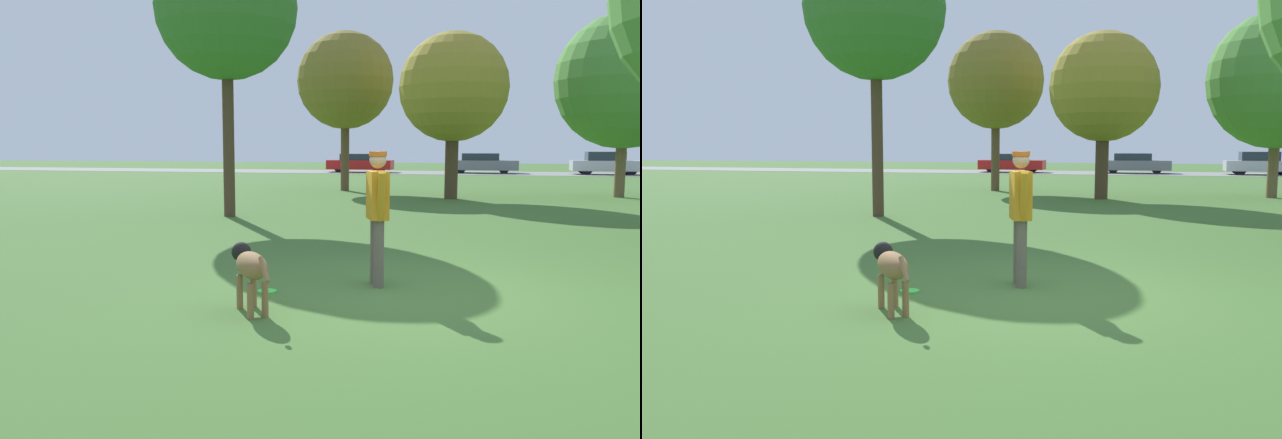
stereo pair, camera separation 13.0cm
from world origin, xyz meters
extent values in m
plane|color=#426B2D|center=(0.00, 0.00, 0.00)|extent=(120.00, 120.00, 0.00)
cube|color=gray|center=(0.00, 34.76, 0.01)|extent=(120.00, 6.00, 0.01)
cylinder|color=#665B4C|center=(-0.33, 0.24, 0.41)|extent=(0.17, 0.17, 0.83)
cylinder|color=#665B4C|center=(-0.40, 0.45, 0.41)|extent=(0.17, 0.17, 0.83)
cube|color=#C68419|center=(-0.37, 0.35, 1.12)|extent=(0.34, 0.46, 0.59)
cylinder|color=#C68419|center=(-0.29, 0.13, 1.12)|extent=(0.15, 0.23, 0.59)
cylinder|color=#C68419|center=(-0.44, 0.57, 1.12)|extent=(0.15, 0.23, 0.59)
sphere|color=tan|center=(-0.37, 0.35, 1.56)|extent=(0.26, 0.26, 0.21)
cylinder|color=#D15B19|center=(-0.37, 0.35, 1.63)|extent=(0.28, 0.28, 0.06)
ellipsoid|color=olive|center=(-1.42, -1.24, 0.50)|extent=(0.63, 0.73, 0.28)
ellipsoid|color=black|center=(-1.53, -1.08, 0.45)|extent=(0.25, 0.24, 0.15)
sphere|color=black|center=(-1.67, -0.89, 0.57)|extent=(0.30, 0.30, 0.22)
cylinder|color=olive|center=(-1.61, -1.10, 0.18)|extent=(0.10, 0.10, 0.36)
cylinder|color=olive|center=(-1.49, -1.02, 0.18)|extent=(0.10, 0.10, 0.36)
cylinder|color=olive|center=(-1.36, -1.46, 0.18)|extent=(0.10, 0.10, 0.36)
cylinder|color=olive|center=(-1.24, -1.37, 0.18)|extent=(0.10, 0.10, 0.36)
cylinder|color=olive|center=(-1.16, -1.61, 0.54)|extent=(0.19, 0.24, 0.23)
cylinder|color=#33D838|center=(-1.57, -0.32, 0.01)|extent=(0.23, 0.23, 0.02)
torus|color=#33D838|center=(-1.57, -0.32, 0.01)|extent=(0.24, 0.24, 0.02)
cylinder|color=#4C3826|center=(0.03, 13.87, 1.16)|extent=(0.42, 0.42, 2.32)
sphere|color=olive|center=(0.03, 13.87, 3.65)|extent=(3.54, 3.54, 3.54)
cylinder|color=#4C3826|center=(-5.08, 7.15, 1.87)|extent=(0.28, 0.28, 3.73)
sphere|color=#38752D|center=(-5.08, 7.15, 5.01)|extent=(3.41, 3.41, 3.41)
cylinder|color=brown|center=(5.58, 15.82, 1.10)|extent=(0.34, 0.34, 2.21)
sphere|color=#4C8938|center=(5.58, 15.82, 3.91)|extent=(4.54, 4.54, 4.54)
cylinder|color=brown|center=(-4.15, 16.77, 1.43)|extent=(0.33, 0.33, 2.86)
sphere|color=olive|center=(-4.15, 16.77, 4.26)|extent=(3.73, 3.73, 3.73)
cube|color=red|center=(-6.73, 34.41, 0.51)|extent=(4.41, 1.80, 0.61)
cube|color=#232D38|center=(-6.86, 34.41, 1.03)|extent=(2.31, 1.51, 0.42)
cylinder|color=black|center=(-5.40, 35.10, 0.30)|extent=(0.60, 0.22, 0.59)
cylinder|color=black|center=(-5.44, 33.65, 0.30)|extent=(0.60, 0.22, 0.59)
cylinder|color=black|center=(-8.02, 35.16, 0.30)|extent=(0.60, 0.22, 0.59)
cylinder|color=black|center=(-8.06, 33.72, 0.30)|extent=(0.60, 0.22, 0.59)
cube|color=slate|center=(1.26, 34.99, 0.52)|extent=(4.50, 1.89, 0.62)
cube|color=#232D38|center=(1.13, 34.99, 1.06)|extent=(2.35, 1.61, 0.45)
cylinder|color=black|center=(2.61, 35.77, 0.30)|extent=(0.61, 0.21, 0.61)
cylinder|color=black|center=(2.60, 34.17, 0.30)|extent=(0.61, 0.21, 0.61)
cylinder|color=black|center=(-0.07, 35.80, 0.30)|extent=(0.61, 0.21, 0.61)
cylinder|color=black|center=(-0.09, 34.20, 0.30)|extent=(0.61, 0.21, 0.61)
cube|color=#B7B7BC|center=(8.72, 34.57, 0.55)|extent=(4.17, 1.79, 0.64)
cube|color=#232D38|center=(8.59, 34.57, 1.14)|extent=(2.18, 1.52, 0.54)
cylinder|color=black|center=(9.97, 35.30, 0.33)|extent=(0.66, 0.21, 0.65)
cylinder|color=black|center=(7.48, 35.33, 0.33)|extent=(0.66, 0.21, 0.65)
cylinder|color=black|center=(7.46, 33.84, 0.33)|extent=(0.66, 0.21, 0.65)
camera|label=1|loc=(0.78, -7.19, 1.71)|focal=35.00mm
camera|label=2|loc=(0.90, -7.16, 1.71)|focal=35.00mm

